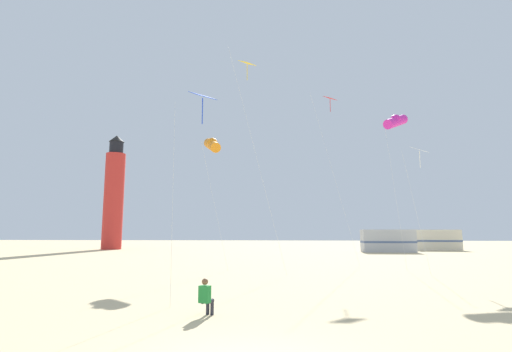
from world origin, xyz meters
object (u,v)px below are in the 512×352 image
Objects in this scene: kite_tube_magenta at (396,121)px; kite_diamond_gold at (248,73)px; kite_flyer_standing at (206,296)px; kite_diamond_scarlet at (330,106)px; lighthouse_distant at (114,195)px; rv_van_cream at (435,240)px; kite_diamond_blue at (201,103)px; rv_van_silver at (388,241)px; kite_diamond_white at (419,154)px; kite_tube_orange at (212,145)px.

kite_tube_magenta is 0.80× the size of kite_diamond_gold.
kite_diamond_scarlet is (6.42, 18.89, 12.31)m from kite_flyer_standing.
lighthouse_distant is (-32.96, 26.85, -2.64)m from kite_tube_magenta.
rv_van_cream is at bearing 55.34° from kite_diamond_scarlet.
kite_flyer_standing is 0.10× the size of kite_tube_magenta.
kite_tube_magenta is 6.03m from kite_diamond_scarlet.
kite_diamond_scarlet is 32.10m from rv_van_cream.
rv_van_silver is (16.39, 35.10, -6.42)m from kite_diamond_blue.
kite_tube_magenta reaches higher than kite_flyer_standing.
kite_diamond_white is at bearing 4.81° from kite_diamond_gold.
kite_tube_orange is at bearing 98.35° from kite_diamond_blue.
kite_diamond_blue is 0.60× the size of kite_diamond_scarlet.
kite_diamond_gold reaches higher than kite_diamond_blue.
lighthouse_distant reaches higher than kite_diamond_gold.
kite_diamond_scarlet is (6.24, 6.94, -0.14)m from kite_diamond_gold.
kite_diamond_blue is 0.50× the size of lighthouse_distant.
rv_van_silver is at bearing 64.97° from kite_diamond_blue.
kite_tube_magenta reaches higher than kite_tube_orange.
rv_van_cream reaches higher than kite_flyer_standing.
kite_flyer_standing is 18.47m from kite_diamond_white.
kite_flyer_standing is 7.73m from kite_diamond_blue.
kite_tube_orange is at bearing -61.13° from kite_flyer_standing.
kite_tube_magenta is 24.73m from rv_van_silver.
lighthouse_distant reaches higher than kite_diamond_scarlet.
kite_diamond_gold reaches higher than kite_diamond_scarlet.
lighthouse_distant is (-33.63, 29.25, 0.27)m from kite_diamond_white.
kite_diamond_gold reaches higher than rv_van_cream.
kite_flyer_standing is at bearing -114.11° from rv_van_cream.
rv_van_cream is (17.04, 24.64, -11.53)m from kite_diamond_scarlet.
kite_diamond_blue is 39.26m from rv_van_silver.
kite_diamond_white is 1.22× the size of rv_van_cream.
kite_diamond_white is at bearing -4.24° from kite_tube_orange.
lighthouse_distant is at bearing 140.83° from kite_tube_magenta.
kite_tube_orange is 0.84× the size of kite_tube_magenta.
lighthouse_distant is (-22.55, 30.19, -5.22)m from kite_diamond_gold.
kite_diamond_gold reaches higher than kite_diamond_white.
lighthouse_distant reaches higher than kite_tube_orange.
lighthouse_distant is (-21.48, 39.47, 0.02)m from kite_diamond_blue.
kite_diamond_gold is 38.04m from lighthouse_distant.
rv_van_silver is (9.08, 18.87, -11.53)m from kite_diamond_scarlet.
kite_tube_orange is at bearing 175.76° from kite_diamond_white.
kite_diamond_blue reaches higher than rv_van_silver.
kite_diamond_gold is (1.06, 9.29, 5.24)m from kite_diamond_blue.
lighthouse_distant is at bearing 118.55° from kite_diamond_blue.
kite_flyer_standing is 0.14× the size of kite_diamond_white.
kite_diamond_gold is 9.34m from kite_diamond_scarlet.
kite_diamond_scarlet is 37.35m from lighthouse_distant.
kite_tube_orange is 40.08m from rv_van_cream.
rv_van_silver is (4.24, 24.88, -6.18)m from kite_diamond_white.
rv_van_cream is (12.87, 28.25, -9.09)m from kite_tube_magenta.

